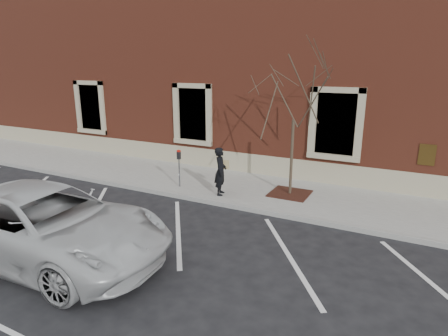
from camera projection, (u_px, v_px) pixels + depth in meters
The scene contains 10 objects.
ground at pixel (216, 204), 12.33m from camera, with size 120.00×120.00×0.00m, color #28282B.
sidewalk_near at pixel (238, 187), 13.81m from camera, with size 40.00×3.50×0.15m, color #B8B6AC.
curb_near at pixel (215, 203), 12.27m from camera, with size 40.00×0.12×0.15m, color #9E9E99.
parking_stripes at pixel (178, 229), 10.44m from camera, with size 28.00×4.40×0.01m, color silver, non-canonical shape.
building_civic at pixel (292, 75), 17.90m from camera, with size 40.00×8.62×8.00m.
man at pixel (220, 171), 12.65m from camera, with size 0.60×0.39×1.64m, color black.
parking_meter at pixel (179, 161), 13.44m from camera, with size 0.12×0.09×1.36m.
tree_grate at pixel (290, 193), 12.88m from camera, with size 1.30×1.30×0.03m, color #401C14.
sapling at pixel (295, 98), 12.02m from camera, with size 2.79×2.79×4.65m.
white_truck at pixel (45, 224), 8.72m from camera, with size 2.82×6.13×1.70m, color #BBBEC0.
Camera 1 is at (5.55, -10.15, 4.44)m, focal length 30.00 mm.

